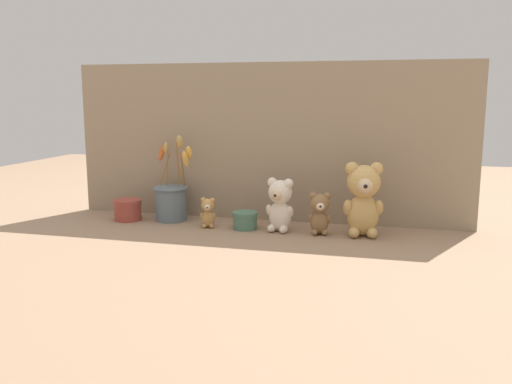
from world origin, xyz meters
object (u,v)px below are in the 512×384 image
at_px(flower_vase, 171,199).
at_px(teddy_bear_tiny, 208,212).
at_px(teddy_bear_large, 363,198).
at_px(decorative_tin_tall, 245,220).
at_px(teddy_bear_small, 320,213).
at_px(decorative_tin_short, 128,210).
at_px(teddy_bear_medium, 280,204).

bearing_deg(flower_vase, teddy_bear_tiny, -22.60).
distance_m(teddy_bear_large, decorative_tin_tall, 0.41).
relative_size(teddy_bear_small, flower_vase, 0.45).
xyz_separation_m(teddy_bear_large, flower_vase, (-0.69, 0.05, -0.05)).
distance_m(teddy_bear_large, flower_vase, 0.69).
relative_size(teddy_bear_small, teddy_bear_tiny, 1.33).
bearing_deg(teddy_bear_large, decorative_tin_short, 178.84).
relative_size(teddy_bear_medium, flower_vase, 0.58).
height_order(teddy_bear_large, flower_vase, flower_vase).
bearing_deg(decorative_tin_short, teddy_bear_medium, -2.56).
xyz_separation_m(teddy_bear_medium, flower_vase, (-0.42, 0.06, -0.01)).
distance_m(flower_vase, decorative_tin_tall, 0.30).
bearing_deg(teddy_bear_tiny, flower_vase, 157.40).
distance_m(teddy_bear_medium, teddy_bear_tiny, 0.25).
height_order(teddy_bear_small, decorative_tin_short, teddy_bear_small).
bearing_deg(teddy_bear_medium, decorative_tin_tall, 177.56).
relative_size(teddy_bear_small, decorative_tin_short, 1.36).
relative_size(teddy_bear_large, teddy_bear_medium, 1.33).
bearing_deg(flower_vase, teddy_bear_small, -6.98).
xyz_separation_m(teddy_bear_tiny, flower_vase, (-0.16, 0.07, 0.03)).
relative_size(teddy_bear_tiny, flower_vase, 0.34).
bearing_deg(decorative_tin_short, teddy_bear_small, -2.50).
xyz_separation_m(teddy_bear_medium, teddy_bear_tiny, (-0.25, -0.01, -0.04)).
xyz_separation_m(flower_vase, decorative_tin_tall, (0.29, -0.06, -0.05)).
distance_m(teddy_bear_large, teddy_bear_tiny, 0.53).
bearing_deg(teddy_bear_small, teddy_bear_tiny, -179.83).
relative_size(teddy_bear_medium, teddy_bear_tiny, 1.72).
distance_m(teddy_bear_large, teddy_bear_medium, 0.27).
bearing_deg(teddy_bear_medium, decorative_tin_short, 177.44).
bearing_deg(teddy_bear_large, decorative_tin_tall, -179.53).
xyz_separation_m(flower_vase, decorative_tin_short, (-0.16, -0.04, -0.04)).
bearing_deg(decorative_tin_tall, teddy_bear_small, -2.35).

